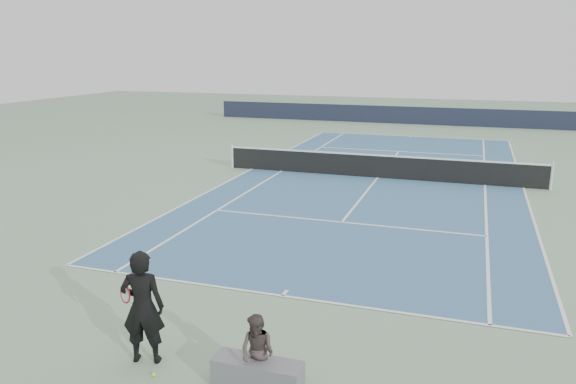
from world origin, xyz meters
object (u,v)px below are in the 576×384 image
(tennis_net, at_px, (378,166))
(tennis_player, at_px, (143,307))
(spectator_bench, at_px, (257,362))
(tennis_ball, at_px, (154,374))

(tennis_net, bearing_deg, tennis_player, -95.12)
(spectator_bench, bearing_deg, tennis_net, 92.66)
(tennis_ball, bearing_deg, spectator_bench, 8.80)
(tennis_net, relative_size, spectator_bench, 8.88)
(tennis_ball, height_order, spectator_bench, spectator_bench)
(tennis_player, relative_size, spectator_bench, 1.33)
(tennis_player, bearing_deg, spectator_bench, -3.36)
(tennis_net, relative_size, tennis_ball, 188.21)
(spectator_bench, bearing_deg, tennis_player, 176.64)
(tennis_ball, distance_m, spectator_bench, 1.73)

